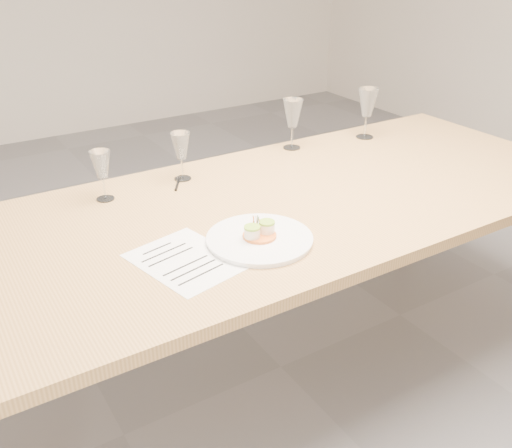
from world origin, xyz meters
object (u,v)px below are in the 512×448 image
wine_glass_1 (181,147)px  wine_glass_0 (101,166)px  wine_glass_2 (293,114)px  dining_table (285,216)px  recipe_sheet (187,260)px  ballpoint_pen (178,183)px  wine_glass_3 (368,103)px  dinner_plate (260,238)px

wine_glass_1 → wine_glass_0: bearing=-175.4°
wine_glass_1 → wine_glass_2: size_ratio=0.85×
dining_table → recipe_sheet: bearing=-157.3°
ballpoint_pen → recipe_sheet: bearing=-170.8°
recipe_sheet → wine_glass_1: (0.25, 0.55, 0.13)m
wine_glass_0 → wine_glass_3: bearing=1.7°
dinner_plate → wine_glass_1: wine_glass_1 is taller
ballpoint_pen → wine_glass_3: size_ratio=0.52×
wine_glass_1 → wine_glass_2: wine_glass_2 is taller
wine_glass_0 → wine_glass_1: wine_glass_1 is taller
dining_table → wine_glass_0: size_ratio=13.63×
dining_table → wine_glass_2: wine_glass_2 is taller
ballpoint_pen → dinner_plate: bearing=-146.1°
dining_table → wine_glass_2: 0.57m
recipe_sheet → wine_glass_1: size_ratio=1.98×
dinner_plate → wine_glass_0: size_ratio=1.81×
dinner_plate → recipe_sheet: (-0.23, 0.02, -0.01)m
dining_table → recipe_sheet: 0.52m
dining_table → wine_glass_0: wine_glass_0 is taller
wine_glass_0 → wine_glass_3: 1.22m
recipe_sheet → wine_glass_2: (0.80, 0.62, 0.15)m
dinner_plate → ballpoint_pen: (-0.02, 0.53, -0.01)m
ballpoint_pen → dining_table: bearing=-109.0°
wine_glass_1 → ballpoint_pen: bearing=-136.5°
wine_glass_2 → dinner_plate: bearing=-131.7°
wine_glass_1 → wine_glass_2: bearing=7.1°
recipe_sheet → wine_glass_2: 1.02m
dining_table → ballpoint_pen: ballpoint_pen is taller
dining_table → wine_glass_1: wine_glass_1 is taller
recipe_sheet → wine_glass_0: 0.54m
dinner_plate → ballpoint_pen: 0.53m
dining_table → wine_glass_3: size_ratio=10.83×
dinner_plate → dining_table: bearing=41.7°
recipe_sheet → ballpoint_pen: (0.21, 0.51, 0.00)m
recipe_sheet → wine_glass_3: bearing=13.1°
ballpoint_pen → wine_glass_0: (-0.27, 0.01, 0.12)m
wine_glass_3 → wine_glass_2: bearing=171.3°
wine_glass_1 → wine_glass_3: wine_glass_3 is taller
recipe_sheet → wine_glass_3: (1.16, 0.56, 0.15)m
recipe_sheet → wine_glass_0: size_ratio=2.03×
ballpoint_pen → wine_glass_3: wine_glass_3 is taller
dinner_plate → wine_glass_1: 0.58m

